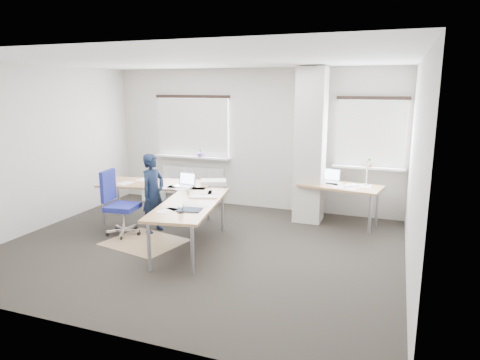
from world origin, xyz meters
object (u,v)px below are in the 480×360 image
(desk_main, at_px, (175,194))
(person, at_px, (153,193))
(desk_side, at_px, (341,187))
(task_chair, at_px, (121,217))

(desk_main, height_order, person, person)
(desk_side, bearing_deg, person, -143.22)
(desk_main, height_order, desk_side, desk_side)
(person, bearing_deg, task_chair, 138.67)
(desk_main, xyz_separation_m, person, (-0.41, -0.01, -0.02))
(desk_side, bearing_deg, desk_main, -139.87)
(desk_side, xyz_separation_m, task_chair, (-3.38, -1.82, -0.38))
(desk_side, bearing_deg, task_chair, -141.69)
(desk_main, bearing_deg, desk_side, 20.13)
(desk_side, distance_m, person, 3.29)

